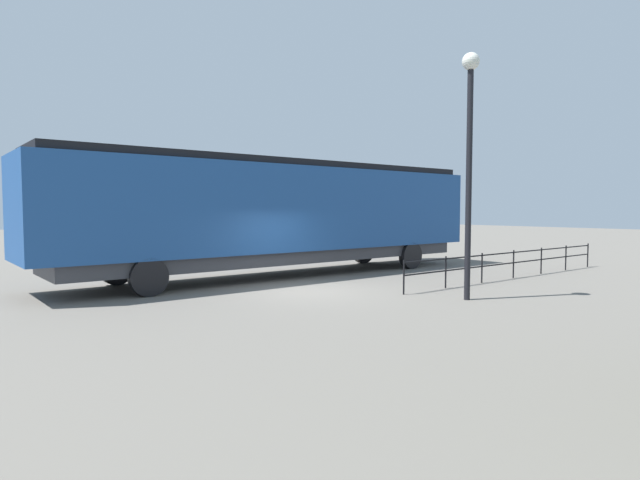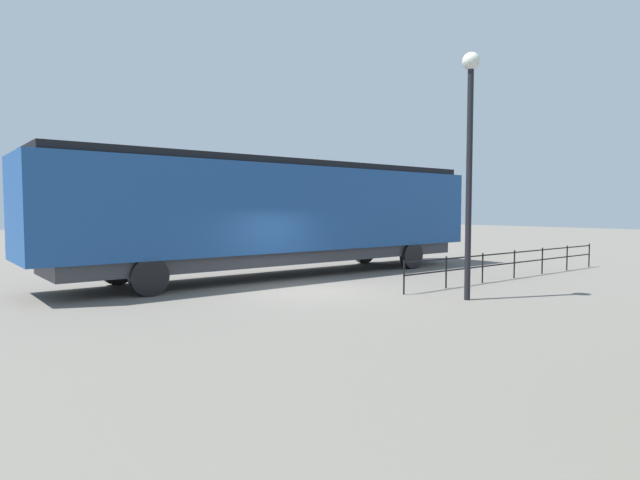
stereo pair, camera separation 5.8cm
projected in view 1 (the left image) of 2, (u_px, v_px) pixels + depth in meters
The scene contains 4 objects.
ground_plane at pixel (307, 291), 15.73m from camera, with size 120.00×120.00×0.00m, color #666059.
locomotive at pixel (294, 212), 19.51m from camera, with size 3.15×17.18×4.20m.
lamp_post at pixel (470, 137), 13.94m from camera, with size 0.47×0.47×6.60m.
platform_fence at pixel (514, 260), 18.62m from camera, with size 0.05×11.56×1.00m.
Camera 1 is at (12.42, -9.45, 2.47)m, focal length 29.35 mm.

